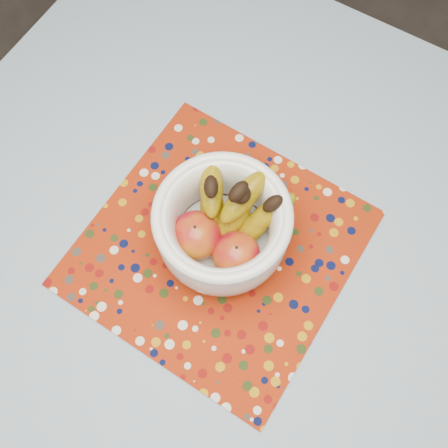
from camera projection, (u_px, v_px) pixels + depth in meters
name	position (u px, v px, depth m)	size (l,w,h in m)	color
table	(232.00, 285.00, 1.02)	(1.20, 1.20, 0.75)	brown
tablecloth	(233.00, 274.00, 0.94)	(1.32, 1.32, 0.01)	slate
placemat	(218.00, 248.00, 0.95)	(0.45, 0.45, 0.00)	maroon
fruit_bowl	(226.00, 223.00, 0.88)	(0.25, 0.24, 0.18)	white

